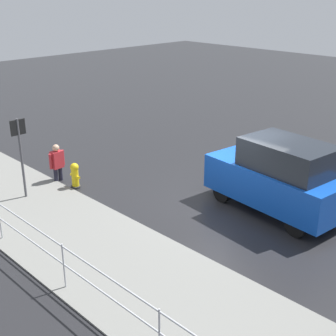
# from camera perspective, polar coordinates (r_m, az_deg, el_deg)

# --- Properties ---
(ground_plane) EXTENTS (60.00, 60.00, 0.00)m
(ground_plane) POSITION_cam_1_polar(r_m,az_deg,el_deg) (13.58, 6.84, -4.21)
(ground_plane) COLOR black
(kerb_strip) EXTENTS (24.00, 3.20, 0.04)m
(kerb_strip) POSITION_cam_1_polar(r_m,az_deg,el_deg) (10.98, -7.35, -10.76)
(kerb_strip) COLOR slate
(kerb_strip) RESTS_ON ground
(moving_hatchback) EXTENTS (4.05, 2.09, 2.06)m
(moving_hatchback) POSITION_cam_1_polar(r_m,az_deg,el_deg) (12.94, 13.39, -1.03)
(moving_hatchback) COLOR blue
(moving_hatchback) RESTS_ON ground
(fire_hydrant) EXTENTS (0.42, 0.31, 0.80)m
(fire_hydrant) POSITION_cam_1_polar(r_m,az_deg,el_deg) (14.60, -11.27, -0.91)
(fire_hydrant) COLOR gold
(fire_hydrant) RESTS_ON ground
(pedestrian) EXTENTS (0.28, 0.57, 1.22)m
(pedestrian) POSITION_cam_1_polar(r_m,az_deg,el_deg) (15.12, -13.39, 0.86)
(pedestrian) COLOR #B2262D
(pedestrian) RESTS_ON ground
(metal_railing) EXTENTS (8.46, 0.04, 1.05)m
(metal_railing) POSITION_cam_1_polar(r_m,az_deg,el_deg) (8.79, -7.58, -14.25)
(metal_railing) COLOR #B7BABF
(metal_railing) RESTS_ON ground
(sign_post) EXTENTS (0.07, 0.44, 2.40)m
(sign_post) POSITION_cam_1_polar(r_m,az_deg,el_deg) (13.86, -17.58, 2.48)
(sign_post) COLOR #4C4C51
(sign_post) RESTS_ON ground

